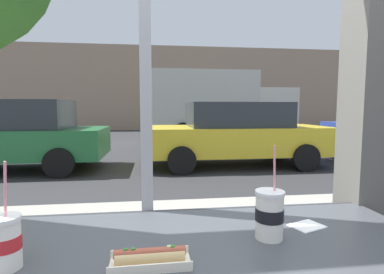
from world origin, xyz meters
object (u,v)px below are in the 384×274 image
(hotdog_tray_near, at_px, (150,257))
(parked_car_green, at_px, (14,135))
(box_truck, at_px, (215,104))
(soda_cup_left, at_px, (269,214))
(parked_car_yellow, at_px, (235,133))
(soda_cup_right, at_px, (5,242))

(hotdog_tray_near, relative_size, parked_car_green, 0.06)
(box_truck, bearing_deg, hotdog_tray_near, -102.48)
(soda_cup_left, bearing_deg, box_truck, 79.22)
(parked_car_yellow, bearing_deg, soda_cup_right, -110.64)
(hotdog_tray_near, height_order, box_truck, box_truck)
(soda_cup_left, xyz_separation_m, box_truck, (2.32, 12.19, 0.55))
(soda_cup_right, height_order, parked_car_yellow, parked_car_yellow)
(parked_car_yellow, bearing_deg, hotdog_tray_near, -107.44)
(parked_car_yellow, xyz_separation_m, box_truck, (0.66, 5.73, 0.82))
(parked_car_green, relative_size, parked_car_yellow, 0.91)
(soda_cup_left, distance_m, hotdog_tray_near, 0.43)
(hotdog_tray_near, height_order, parked_car_green, parked_car_green)
(parked_car_green, bearing_deg, soda_cup_right, -66.59)
(soda_cup_left, xyz_separation_m, soda_cup_right, (-0.80, -0.10, -0.01))
(soda_cup_left, distance_m, parked_car_green, 7.43)
(parked_car_green, distance_m, box_truck, 8.31)
(parked_car_green, distance_m, parked_car_yellow, 5.31)
(soda_cup_left, bearing_deg, hotdog_tray_near, -162.39)
(soda_cup_right, bearing_deg, box_truck, 75.72)
(soda_cup_right, distance_m, hotdog_tray_near, 0.41)
(soda_cup_right, height_order, parked_car_green, parked_car_green)
(soda_cup_right, height_order, box_truck, box_truck)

